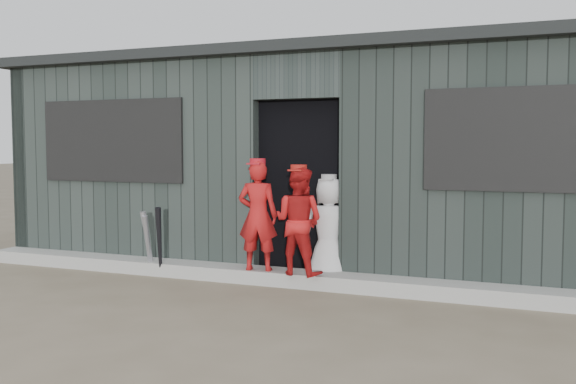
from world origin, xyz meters
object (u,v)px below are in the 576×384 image
at_px(player_red_left, 258,216).
at_px(player_red_right, 299,221).
at_px(bat_mid, 148,245).
at_px(player_grey_back, 329,230).
at_px(bat_right, 159,242).
at_px(bat_left, 148,243).
at_px(dugout, 337,161).

distance_m(player_red_left, player_red_right, 0.49).
relative_size(bat_mid, player_red_right, 0.63).
xyz_separation_m(player_red_left, player_grey_back, (0.69, 0.34, -0.16)).
bearing_deg(bat_mid, player_red_right, -0.26).
xyz_separation_m(bat_right, player_grey_back, (1.84, 0.48, 0.17)).
bearing_deg(player_red_left, bat_mid, -9.35).
distance_m(bat_left, player_red_right, 1.90).
bearing_deg(bat_left, player_red_left, 1.20).
relative_size(bat_mid, player_red_left, 0.60).
relative_size(player_red_left, player_red_right, 1.05).
distance_m(player_red_right, dugout, 1.92).
height_order(bat_mid, bat_right, bat_right).
xyz_separation_m(bat_mid, player_red_left, (1.37, 0.04, 0.39)).
height_order(bat_right, dugout, dugout).
xyz_separation_m(bat_left, dugout, (1.70, 1.80, 0.91)).
distance_m(bat_left, bat_right, 0.25).
relative_size(bat_left, player_red_right, 0.67).
bearing_deg(player_red_right, dugout, -76.68).
xyz_separation_m(player_red_right, dugout, (-0.17, 1.82, 0.58)).
relative_size(bat_left, player_red_left, 0.64).
relative_size(bat_mid, player_grey_back, 0.61).
distance_m(bat_right, dugout, 2.57).
relative_size(bat_mid, bat_right, 0.86).
relative_size(bat_left, bat_mid, 1.06).
bearing_deg(bat_mid, player_red_left, 1.75).
relative_size(bat_left, dugout, 0.09).
xyz_separation_m(bat_left, player_red_right, (1.87, -0.02, 0.34)).
relative_size(bat_right, player_red_right, 0.73).
height_order(player_red_right, player_grey_back, player_red_right).
xyz_separation_m(bat_left, player_grey_back, (2.07, 0.37, 0.21)).
height_order(bat_mid, player_red_right, player_red_right).
height_order(player_red_left, player_red_right, player_red_left).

